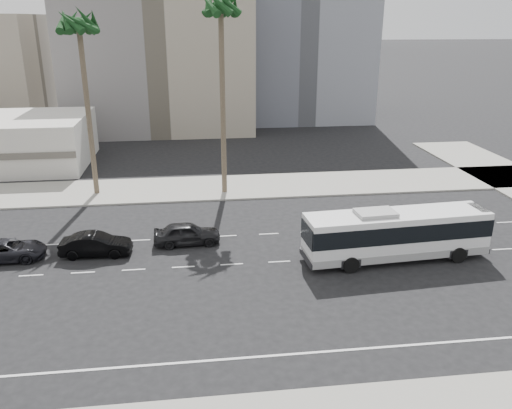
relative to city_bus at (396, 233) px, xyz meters
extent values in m
plane|color=black|center=(-4.33, 0.44, -1.76)|extent=(700.00, 700.00, 0.00)
cube|color=gray|center=(-4.33, 15.94, -1.68)|extent=(120.00, 7.00, 0.15)
cube|color=gray|center=(-16.33, 45.44, 7.24)|extent=(24.00, 18.00, 18.00)
cube|color=slate|center=(3.67, 52.44, 11.24)|extent=(20.00, 20.00, 26.00)
cube|color=silver|center=(-6.33, 250.44, 20.24)|extent=(42.00, 42.00, 44.00)
cube|color=silver|center=(0.00, 0.00, 0.04)|extent=(11.75, 3.37, 2.60)
cube|color=black|center=(0.00, 0.00, 0.39)|extent=(11.81, 3.43, 1.10)
cube|color=gray|center=(0.00, 0.00, -1.11)|extent=(11.77, 3.41, 0.50)
cube|color=gray|center=(-1.50, 0.00, 1.44)|extent=(2.51, 1.77, 0.30)
cube|color=#262628|center=(5.50, 0.00, 1.19)|extent=(0.73, 1.84, 0.30)
cylinder|color=black|center=(3.70, -1.28, -1.26)|extent=(1.00, 0.30, 1.00)
cylinder|color=black|center=(3.70, 1.28, -1.26)|extent=(1.00, 0.30, 1.00)
cylinder|color=black|center=(-3.40, -1.28, -1.26)|extent=(1.00, 0.30, 1.00)
cylinder|color=black|center=(-3.40, 1.28, -1.26)|extent=(1.00, 0.30, 1.00)
imported|color=black|center=(-13.08, 3.96, -1.00)|extent=(2.01, 4.55, 1.52)
imported|color=black|center=(-18.89, 2.88, -1.02)|extent=(1.76, 4.54, 1.47)
imported|color=black|center=(-24.39, 2.91, -1.10)|extent=(2.40, 4.83, 1.32)
cylinder|color=brown|center=(-9.83, 14.51, 5.77)|extent=(0.41, 0.41, 15.07)
cylinder|color=brown|center=(-20.88, 15.52, 5.15)|extent=(0.43, 0.43, 13.81)
camera|label=1|loc=(-12.44, -28.59, 12.67)|focal=36.36mm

